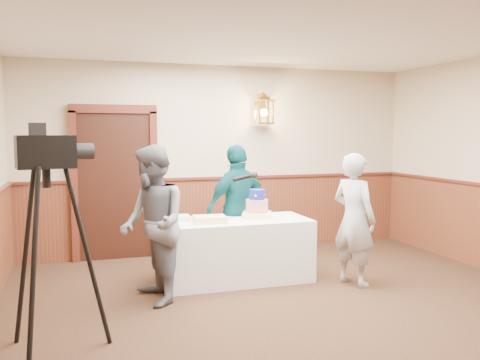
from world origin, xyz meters
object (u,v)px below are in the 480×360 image
object	(u,v)px
sheet_cake_green	(178,218)
display_table	(235,250)
sheet_cake_yellow	(210,219)
baker	(354,219)
tiered_cake	(257,207)
assistant_p	(238,208)
interviewer	(153,224)
tv_camera_rig	(49,258)

from	to	relation	value
sheet_cake_green	display_table	bearing A→B (deg)	-10.68
display_table	sheet_cake_yellow	bearing A→B (deg)	-163.61
sheet_cake_yellow	baker	bearing A→B (deg)	-16.46
tiered_cake	assistant_p	bearing A→B (deg)	109.41
interviewer	tv_camera_rig	size ratio (longest dim) A/B	0.94
sheet_cake_green	assistant_p	bearing A→B (deg)	18.64
sheet_cake_yellow	assistant_p	bearing A→B (deg)	45.06
sheet_cake_yellow	sheet_cake_green	distance (m)	0.40
sheet_cake_yellow	baker	size ratio (longest dim) A/B	0.24
tv_camera_rig	interviewer	bearing A→B (deg)	35.56
display_table	sheet_cake_green	bearing A→B (deg)	169.32
display_table	tv_camera_rig	xyz separation A→B (m)	(-2.03, -1.55, 0.42)
interviewer	assistant_p	distance (m)	1.55
tiered_cake	baker	world-z (taller)	baker
display_table	baker	size ratio (longest dim) A/B	1.15
sheet_cake_green	tv_camera_rig	xyz separation A→B (m)	(-1.36, -1.68, 0.02)
tiered_cake	tv_camera_rig	world-z (taller)	tv_camera_rig
sheet_cake_green	baker	distance (m)	2.09
sheet_cake_green	assistant_p	distance (m)	0.89
sheet_cake_green	tiered_cake	bearing A→B (deg)	-4.65
display_table	tiered_cake	size ratio (longest dim) A/B	4.01
assistant_p	sheet_cake_green	bearing A→B (deg)	-1.31
baker	tv_camera_rig	xyz separation A→B (m)	(-3.32, -0.97, 0.02)
tiered_cake	sheet_cake_yellow	xyz separation A→B (m)	(-0.64, -0.15, -0.10)
sheet_cake_yellow	tiered_cake	bearing A→B (deg)	13.04
assistant_p	tiered_cake	bearing A→B (deg)	89.47
baker	assistant_p	bearing A→B (deg)	25.60
sheet_cake_yellow	tv_camera_rig	bearing A→B (deg)	-139.39
display_table	sheet_cake_yellow	size ratio (longest dim) A/B	4.86
interviewer	tv_camera_rig	bearing A→B (deg)	-50.78
interviewer	assistant_p	size ratio (longest dim) A/B	1.02
sheet_cake_green	assistant_p	size ratio (longest dim) A/B	0.17
display_table	assistant_p	world-z (taller)	assistant_p
sheet_cake_yellow	tv_camera_rig	size ratio (longest dim) A/B	0.21
sheet_cake_green	interviewer	world-z (taller)	interviewer
display_table	tiered_cake	distance (m)	0.60
sheet_cake_yellow	assistant_p	xyz separation A→B (m)	(0.51, 0.51, 0.04)
sheet_cake_yellow	interviewer	world-z (taller)	interviewer
tiered_cake	sheet_cake_yellow	bearing A→B (deg)	-166.96
display_table	tv_camera_rig	size ratio (longest dim) A/B	1.01
sheet_cake_yellow	interviewer	bearing A→B (deg)	-150.06
tv_camera_rig	sheet_cake_green	bearing A→B (deg)	39.67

